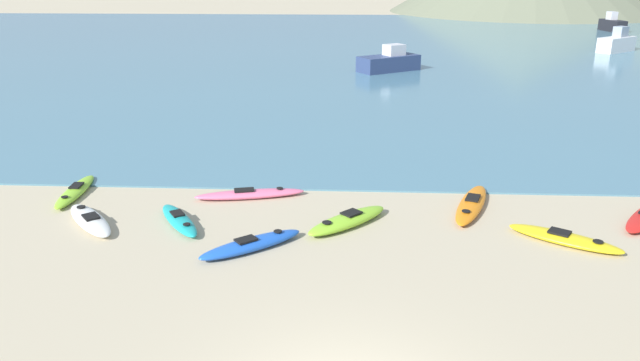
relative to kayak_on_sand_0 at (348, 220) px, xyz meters
name	(u,v)px	position (x,y,z in m)	size (l,w,h in m)	color
bay_water	(353,48)	(0.09, 37.77, -0.14)	(160.00, 70.00, 0.06)	teal
kayak_on_sand_0	(348,220)	(0.00, 0.00, 0.00)	(2.58, 2.63, 0.38)	#8CCC2D
kayak_on_sand_1	(565,238)	(5.77, -0.84, -0.04)	(2.92, 2.26, 0.30)	yellow
kayak_on_sand_2	(179,220)	(-4.78, -0.18, -0.03)	(1.90, 2.54, 0.32)	teal
kayak_on_sand_3	(90,220)	(-7.31, -0.30, -0.03)	(2.35, 2.66, 0.32)	white
kayak_on_sand_4	(471,204)	(3.73, 1.51, -0.03)	(1.82, 3.53, 0.31)	orange
kayak_on_sand_5	(251,244)	(-2.48, -1.69, -0.01)	(2.71, 2.33, 0.35)	blue
kayak_on_sand_6	(250,194)	(-3.10, 2.02, -0.03)	(3.50, 1.34, 0.31)	#E5668C
kayak_on_sand_8	(75,191)	(-8.73, 2.00, -0.04)	(0.76, 3.10, 0.29)	#8CCC2D
moored_boat_0	(617,43)	(21.54, 36.60, 0.60)	(3.68, 3.34, 2.00)	white
moored_boat_2	(612,24)	(27.33, 52.71, 0.59)	(1.87, 3.56, 1.99)	black
moored_boat_3	(389,62)	(2.51, 26.15, 0.50)	(4.42, 3.74, 1.74)	navy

